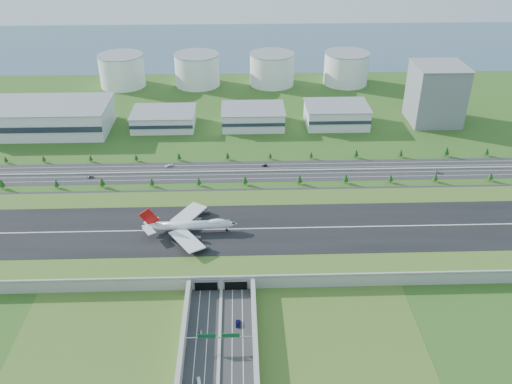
{
  "coord_description": "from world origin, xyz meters",
  "views": [
    {
      "loc": [
        12.2,
        -292.82,
        205.63
      ],
      "look_at": [
        22.86,
        35.0,
        15.45
      ],
      "focal_mm": 38.0,
      "sensor_mm": 36.0,
      "label": 1
    }
  ],
  "objects_px": {
    "car_5": "(264,165)",
    "car_4": "(91,177)",
    "car_0": "(201,333)",
    "car_1": "(199,381)",
    "office_tower": "(436,94)",
    "car_6": "(439,173)",
    "car_2": "(238,323)",
    "boeing_747": "(190,225)",
    "car_7": "(168,166)",
    "fuel_tank_a": "(122,71)"
  },
  "relations": [
    {
      "from": "car_4",
      "to": "car_5",
      "type": "distance_m",
      "value": 139.73
    },
    {
      "from": "fuel_tank_a",
      "to": "car_1",
      "type": "relative_size",
      "value": 11.2
    },
    {
      "from": "car_6",
      "to": "car_7",
      "type": "xyz_separation_m",
      "value": [
        -219.03,
        19.13,
        0.11
      ]
    },
    {
      "from": "boeing_747",
      "to": "car_4",
      "type": "relative_size",
      "value": 12.46
    },
    {
      "from": "office_tower",
      "to": "car_7",
      "type": "relative_size",
      "value": 9.29
    },
    {
      "from": "car_0",
      "to": "car_1",
      "type": "xyz_separation_m",
      "value": [
        0.62,
        -30.94,
        0.02
      ]
    },
    {
      "from": "car_4",
      "to": "car_2",
      "type": "bearing_deg",
      "value": -153.87
    },
    {
      "from": "boeing_747",
      "to": "car_6",
      "type": "height_order",
      "value": "boeing_747"
    },
    {
      "from": "car_0",
      "to": "car_4",
      "type": "bearing_deg",
      "value": 114.13
    },
    {
      "from": "car_6",
      "to": "office_tower",
      "type": "bearing_deg",
      "value": 7.62
    },
    {
      "from": "boeing_747",
      "to": "car_1",
      "type": "height_order",
      "value": "boeing_747"
    },
    {
      "from": "car_0",
      "to": "car_7",
      "type": "relative_size",
      "value": 0.71
    },
    {
      "from": "office_tower",
      "to": "car_0",
      "type": "height_order",
      "value": "office_tower"
    },
    {
      "from": "car_7",
      "to": "car_1",
      "type": "bearing_deg",
      "value": -14.53
    },
    {
      "from": "car_0",
      "to": "car_6",
      "type": "xyz_separation_m",
      "value": [
        181.64,
        171.95,
        0.02
      ]
    },
    {
      "from": "fuel_tank_a",
      "to": "car_6",
      "type": "xyz_separation_m",
      "value": [
        291.97,
        -223.42,
        -16.64
      ]
    },
    {
      "from": "car_4",
      "to": "car_7",
      "type": "xyz_separation_m",
      "value": [
        59.72,
        17.38,
        0.01
      ]
    },
    {
      "from": "fuel_tank_a",
      "to": "car_4",
      "type": "bearing_deg",
      "value": -86.59
    },
    {
      "from": "car_0",
      "to": "car_6",
      "type": "relative_size",
      "value": 0.79
    },
    {
      "from": "fuel_tank_a",
      "to": "car_6",
      "type": "height_order",
      "value": "fuel_tank_a"
    },
    {
      "from": "office_tower",
      "to": "boeing_747",
      "type": "relative_size",
      "value": 0.88
    },
    {
      "from": "fuel_tank_a",
      "to": "car_1",
      "type": "bearing_deg",
      "value": -75.41
    },
    {
      "from": "office_tower",
      "to": "car_4",
      "type": "xyz_separation_m",
      "value": [
        -306.78,
        -106.67,
        -26.53
      ]
    },
    {
      "from": "car_6",
      "to": "boeing_747",
      "type": "bearing_deg",
      "value": 136.95
    },
    {
      "from": "car_5",
      "to": "car_6",
      "type": "distance_m",
      "value": 140.91
    },
    {
      "from": "office_tower",
      "to": "car_2",
      "type": "xyz_separation_m",
      "value": [
        -190.35,
        -273.77,
        -26.58
      ]
    },
    {
      "from": "car_4",
      "to": "car_6",
      "type": "xyz_separation_m",
      "value": [
        278.75,
        -1.75,
        -0.11
      ]
    },
    {
      "from": "car_1",
      "to": "car_0",
      "type": "bearing_deg",
      "value": 79.51
    },
    {
      "from": "office_tower",
      "to": "car_6",
      "type": "distance_m",
      "value": 115.11
    },
    {
      "from": "car_1",
      "to": "car_6",
      "type": "height_order",
      "value": "car_6"
    },
    {
      "from": "car_2",
      "to": "office_tower",
      "type": "bearing_deg",
      "value": -124.56
    },
    {
      "from": "car_6",
      "to": "car_5",
      "type": "bearing_deg",
      "value": 105.15
    },
    {
      "from": "office_tower",
      "to": "car_7",
      "type": "distance_m",
      "value": 264.03
    },
    {
      "from": "car_0",
      "to": "car_7",
      "type": "height_order",
      "value": "car_7"
    },
    {
      "from": "car_0",
      "to": "car_1",
      "type": "bearing_deg",
      "value": -93.92
    },
    {
      "from": "car_0",
      "to": "car_2",
      "type": "distance_m",
      "value": 20.41
    },
    {
      "from": "office_tower",
      "to": "car_4",
      "type": "relative_size",
      "value": 11.01
    },
    {
      "from": "office_tower",
      "to": "car_6",
      "type": "xyz_separation_m",
      "value": [
        -28.03,
        -108.42,
        -26.64
      ]
    },
    {
      "from": "car_4",
      "to": "car_6",
      "type": "relative_size",
      "value": 0.93
    },
    {
      "from": "car_5",
      "to": "car_4",
      "type": "bearing_deg",
      "value": -78.19
    },
    {
      "from": "fuel_tank_a",
      "to": "car_0",
      "type": "relative_size",
      "value": 11.83
    },
    {
      "from": "car_2",
      "to": "car_7",
      "type": "relative_size",
      "value": 0.97
    },
    {
      "from": "car_7",
      "to": "car_6",
      "type": "bearing_deg",
      "value": 60.76
    },
    {
      "from": "car_2",
      "to": "car_6",
      "type": "relative_size",
      "value": 1.07
    },
    {
      "from": "car_1",
      "to": "car_4",
      "type": "xyz_separation_m",
      "value": [
        -97.74,
        204.64,
        0.12
      ]
    },
    {
      "from": "car_6",
      "to": "car_7",
      "type": "relative_size",
      "value": 0.9
    },
    {
      "from": "car_6",
      "to": "car_1",
      "type": "bearing_deg",
      "value": 160.37
    },
    {
      "from": "office_tower",
      "to": "car_2",
      "type": "relative_size",
      "value": 9.55
    },
    {
      "from": "car_0",
      "to": "car_4",
      "type": "xyz_separation_m",
      "value": [
        -97.11,
        173.7,
        0.13
      ]
    },
    {
      "from": "boeing_747",
      "to": "car_0",
      "type": "bearing_deg",
      "value": -84.03
    }
  ]
}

